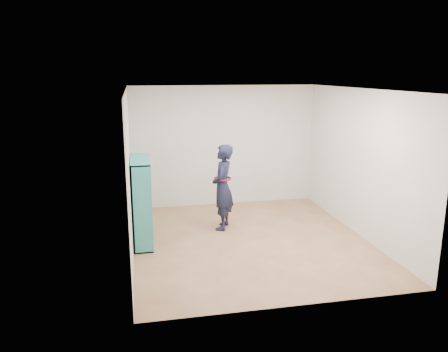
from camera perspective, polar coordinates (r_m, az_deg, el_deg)
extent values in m
plane|color=brown|center=(7.74, 3.38, -8.37)|extent=(4.50, 4.50, 0.00)
plane|color=white|center=(7.19, 3.67, 11.24)|extent=(4.50, 4.50, 0.00)
cube|color=silver|center=(7.11, -12.24, 0.36)|extent=(0.02, 4.50, 2.60)
cube|color=silver|center=(8.10, 17.31, 1.64)|extent=(0.02, 4.50, 2.60)
cube|color=silver|center=(9.51, 0.00, 3.93)|extent=(4.00, 0.02, 2.60)
cube|color=silver|center=(5.29, 9.85, -4.07)|extent=(4.00, 0.02, 2.60)
cube|color=teal|center=(7.06, -10.64, -4.45)|extent=(0.32, 0.02, 1.46)
cube|color=teal|center=(8.09, -10.80, -2.14)|extent=(0.32, 0.02, 1.46)
cube|color=teal|center=(7.81, -10.50, -8.28)|extent=(0.32, 1.10, 0.02)
cube|color=teal|center=(7.40, -10.97, 2.13)|extent=(0.32, 1.10, 0.02)
cube|color=teal|center=(7.58, -11.85, -3.27)|extent=(0.02, 1.10, 1.46)
cube|color=teal|center=(7.41, -10.70, -3.60)|extent=(0.30, 0.02, 1.42)
cube|color=teal|center=(7.74, -10.75, -2.85)|extent=(0.30, 0.02, 1.42)
cube|color=teal|center=(7.68, -10.61, -5.75)|extent=(0.30, 1.05, 0.02)
cube|color=teal|center=(7.58, -10.73, -3.22)|extent=(0.30, 1.05, 0.02)
cube|color=teal|center=(7.48, -10.85, -0.62)|extent=(0.30, 1.05, 0.02)
cube|color=beige|center=(7.46, -10.30, -8.93)|extent=(0.20, 0.13, 0.05)
cube|color=black|center=(7.26, -10.37, -5.88)|extent=(0.16, 0.15, 0.22)
cube|color=maroon|center=(7.16, -10.48, -3.26)|extent=(0.16, 0.15, 0.20)
cube|color=silver|center=(7.13, -10.66, -0.91)|extent=(0.20, 0.13, 0.08)
cube|color=navy|center=(7.71, -10.32, -7.51)|extent=(0.16, 0.15, 0.22)
cube|color=brown|center=(7.59, -10.44, -4.93)|extent=(0.16, 0.15, 0.24)
cube|color=#BFB28C|center=(7.56, -10.60, -2.86)|extent=(0.20, 0.13, 0.08)
cube|color=#26594C|center=(7.40, -10.67, 0.29)|extent=(0.16, 0.15, 0.24)
cube|color=beige|center=(8.04, -10.39, -6.67)|extent=(0.16, 0.15, 0.20)
cube|color=black|center=(8.00, -10.55, -4.69)|extent=(0.20, 0.13, 0.05)
cube|color=maroon|center=(7.83, -10.61, -1.75)|extent=(0.16, 0.15, 0.22)
cube|color=silver|center=(7.74, -10.72, 0.86)|extent=(0.16, 0.15, 0.24)
imported|color=black|center=(8.06, -0.18, -1.47)|extent=(0.56, 0.68, 1.60)
torus|color=#9F0C39|center=(8.02, -0.18, -0.35)|extent=(0.43, 0.43, 0.04)
cube|color=silver|center=(8.14, -1.13, -0.54)|extent=(0.03, 0.09, 0.12)
cube|color=black|center=(8.14, -1.13, -0.54)|extent=(0.03, 0.09, 0.12)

